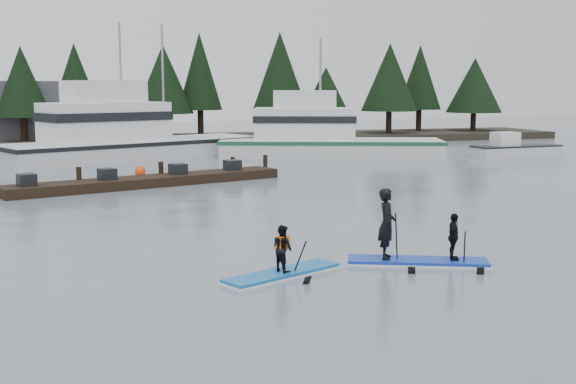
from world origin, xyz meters
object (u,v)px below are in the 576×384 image
object	(u,v)px
paddleboard_duo	(411,239)
fishing_boat_medium	(324,147)
floating_dock	(149,181)
paddleboard_solo	(282,261)
fishing_boat_large	(128,148)

from	to	relation	value
paddleboard_duo	fishing_boat_medium	bearing A→B (deg)	97.02
floating_dock	paddleboard_duo	xyz separation A→B (m)	(4.72, -17.05, 0.43)
fishing_boat_medium	paddleboard_solo	size ratio (longest dim) A/B	4.66
floating_dock	paddleboard_duo	size ratio (longest dim) A/B	3.65
fishing_boat_large	paddleboard_solo	size ratio (longest dim) A/B	5.30
paddleboard_solo	fishing_boat_large	bearing A→B (deg)	67.33
fishing_boat_large	floating_dock	size ratio (longest dim) A/B	1.29
paddleboard_duo	fishing_boat_large	bearing A→B (deg)	121.58
fishing_boat_large	paddleboard_solo	xyz separation A→B (m)	(1.06, -30.05, -0.34)
fishing_boat_medium	paddleboard_duo	size ratio (longest dim) A/B	4.13
paddleboard_solo	fishing_boat_medium	bearing A→B (deg)	43.22
fishing_boat_medium	paddleboard_duo	world-z (taller)	fishing_boat_medium
fishing_boat_large	fishing_boat_medium	world-z (taller)	fishing_boat_large
floating_dock	paddleboard_duo	bearing A→B (deg)	-92.69
fishing_boat_large	floating_dock	bearing A→B (deg)	-113.82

